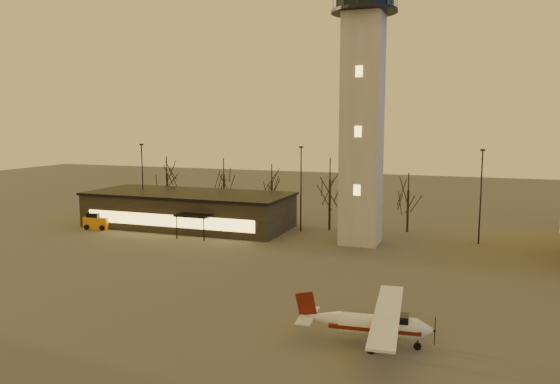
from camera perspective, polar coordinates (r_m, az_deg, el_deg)
name	(u,v)px	position (r m, az deg, el deg)	size (l,w,h in m)	color
ground	(250,353)	(32.13, -3.16, -16.45)	(220.00, 220.00, 0.00)	#3E3C3A
control_tower	(363,89)	(58.27, 8.65, 10.56)	(6.80, 6.80, 32.60)	#9E9C96
terminal	(189,210)	(68.76, -9.51, -1.82)	(25.40, 12.20, 4.30)	black
light_poles	(367,193)	(59.54, 9.11, -0.05)	(58.50, 12.25, 10.14)	black
tree_row	(272,176)	(71.20, -0.89, 1.66)	(37.20, 9.20, 8.80)	black
cessna_front	(380,329)	(33.11, 10.45, -13.93)	(8.55, 10.79, 2.96)	silver
service_cart	(98,223)	(70.42, -18.52, -3.04)	(3.32, 2.34, 1.98)	orange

